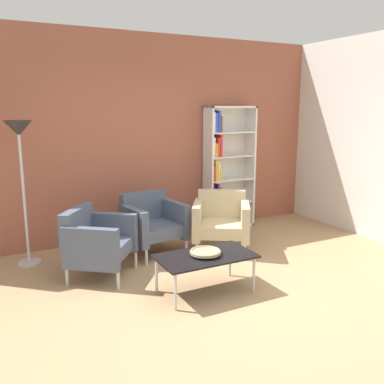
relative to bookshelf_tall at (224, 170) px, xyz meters
name	(u,v)px	position (x,y,z in m)	size (l,w,h in m)	color
ground_plane	(238,299)	(-1.20, -2.25, -0.92)	(8.32, 8.32, 0.00)	tan
brick_back_panel	(146,138)	(-1.20, 0.21, 0.53)	(6.40, 0.12, 2.90)	#9E5642
bookshelf_tall	(224,170)	(0.00, 0.00, 0.00)	(0.80, 0.30, 1.90)	silver
coffee_table_low	(205,258)	(-1.42, -1.95, -0.55)	(1.00, 0.56, 0.40)	black
decorative_bowl	(205,252)	(-1.42, -1.95, -0.48)	(0.32, 0.32, 0.05)	tan
armchair_by_bookshelf	(96,241)	(-2.30, -1.02, -0.50)	(0.94, 0.95, 0.78)	#4C566B
armchair_near_window	(221,220)	(-0.61, -0.93, -0.50)	(0.94, 0.92, 0.78)	#C6B289
armchair_spare_guest	(152,222)	(-1.46, -0.59, -0.50)	(0.81, 0.76, 0.78)	#4C566B
floor_lamp_torchiere	(20,146)	(-2.96, -0.28, 0.53)	(0.32, 0.32, 1.74)	silver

